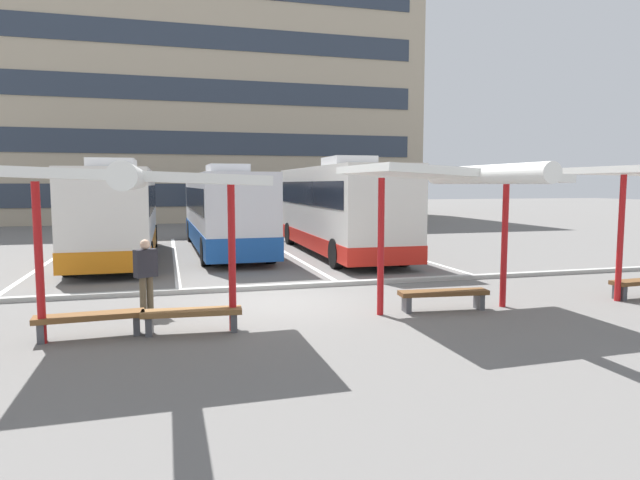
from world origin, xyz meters
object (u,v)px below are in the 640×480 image
(bench_3, at_px, (443,295))
(waiting_passenger_1, at_px, (146,271))
(bench_4, at_px, (640,284))
(coach_bus_2, at_px, (338,209))
(coach_bus_1, at_px, (224,212))
(bench_2, at_px, (192,315))
(bench_1, at_px, (90,320))
(waiting_shelter_1, at_px, (136,180))
(waiting_shelter_2, at_px, (453,177))
(coach_bus_0, at_px, (117,213))

(bench_3, xyz_separation_m, waiting_passenger_1, (-6.31, 1.46, 0.58))
(bench_4, bearing_deg, waiting_passenger_1, 172.58)
(bench_4, bearing_deg, bench_3, 179.50)
(coach_bus_2, relative_size, bench_3, 5.44)
(coach_bus_1, relative_size, waiting_passenger_1, 7.34)
(coach_bus_2, height_order, bench_4, coach_bus_2)
(bench_2, bearing_deg, bench_1, 175.64)
(waiting_shelter_1, distance_m, bench_1, 2.70)
(waiting_shelter_2, bearing_deg, bench_2, -178.44)
(waiting_shelter_1, distance_m, bench_3, 6.85)
(coach_bus_2, distance_m, waiting_passenger_1, 11.38)
(waiting_shelter_1, bearing_deg, bench_4, 3.33)
(bench_3, bearing_deg, bench_1, -177.65)
(coach_bus_0, height_order, bench_3, coach_bus_0)
(coach_bus_1, xyz_separation_m, coach_bus_2, (4.32, -2.20, 0.17))
(bench_3, bearing_deg, bench_4, -0.50)
(coach_bus_2, height_order, bench_2, coach_bus_2)
(waiting_shelter_1, xyz_separation_m, waiting_shelter_2, (6.34, 0.44, 0.08))
(coach_bus_0, height_order, bench_4, coach_bus_0)
(coach_bus_2, xyz_separation_m, bench_2, (-6.20, -10.76, -1.46))
(coach_bus_0, distance_m, bench_2, 11.58)
(waiting_shelter_2, distance_m, bench_4, 5.90)
(waiting_passenger_1, bearing_deg, bench_4, -7.42)
(bench_4, relative_size, waiting_passenger_1, 1.00)
(bench_1, xyz_separation_m, bench_4, (12.53, 0.25, -0.01))
(waiting_shelter_2, relative_size, bench_3, 2.50)
(coach_bus_1, bearing_deg, coach_bus_0, -157.71)
(waiting_shelter_2, height_order, bench_4, waiting_shelter_2)
(coach_bus_0, distance_m, bench_4, 16.95)
(coach_bus_1, height_order, bench_1, coach_bus_1)
(bench_4, bearing_deg, coach_bus_0, 139.78)
(coach_bus_0, relative_size, bench_3, 5.24)
(coach_bus_2, xyz_separation_m, bench_1, (-8.00, -10.62, -1.46))
(bench_1, bearing_deg, coach_bus_0, 91.87)
(coach_bus_1, xyz_separation_m, waiting_shelter_1, (-2.79, -13.25, 1.22))
(waiting_shelter_2, bearing_deg, waiting_shelter_1, -176.05)
(waiting_shelter_1, bearing_deg, bench_1, 154.63)
(coach_bus_0, bearing_deg, coach_bus_2, -3.65)
(bench_4, xyz_separation_m, waiting_passenger_1, (-11.60, 1.51, 0.59))
(coach_bus_0, distance_m, bench_1, 11.25)
(bench_3, bearing_deg, coach_bus_1, 105.81)
(coach_bus_0, xyz_separation_m, bench_4, (12.90, -10.91, -1.38))
(waiting_shelter_1, distance_m, bench_2, 2.68)
(bench_2, height_order, waiting_passenger_1, waiting_passenger_1)
(coach_bus_2, height_order, waiting_shelter_1, coach_bus_2)
(waiting_passenger_1, bearing_deg, waiting_shelter_2, -15.51)
(waiting_shelter_1, relative_size, bench_1, 2.73)
(bench_1, distance_m, bench_4, 12.53)
(waiting_passenger_1, bearing_deg, bench_1, -117.74)
(coach_bus_1, distance_m, waiting_shelter_1, 13.59)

